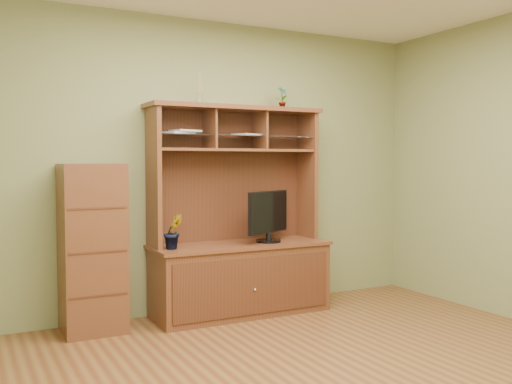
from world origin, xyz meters
TOP-DOWN VIEW (x-y plane):
  - room at (0.00, 0.00)m, footprint 4.54×4.04m
  - media_hutch at (0.19, 1.73)m, footprint 1.66×0.61m
  - monitor at (0.45, 1.64)m, footprint 0.54×0.33m
  - orchid_plant at (-0.47, 1.65)m, footprint 0.17×0.14m
  - top_plant at (0.68, 1.80)m, footprint 0.13×0.10m
  - reed_diffuser at (-0.16, 1.81)m, footprint 0.06×0.06m
  - magazines at (-0.13, 1.80)m, footprint 0.98×0.27m
  - side_cabinet at (-1.13, 1.76)m, footprint 0.49×0.45m

SIDE VIEW (x-z plane):
  - media_hutch at x=0.19m, z-range -0.43..1.47m
  - side_cabinet at x=-1.13m, z-range 0.00..1.38m
  - orchid_plant at x=-0.47m, z-range 0.65..0.95m
  - monitor at x=0.45m, z-range 0.66..1.14m
  - room at x=0.00m, z-range -0.02..2.72m
  - magazines at x=-0.13m, z-range 1.63..1.67m
  - top_plant at x=0.68m, z-range 1.90..2.12m
  - reed_diffuser at x=-0.16m, z-range 1.87..2.16m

